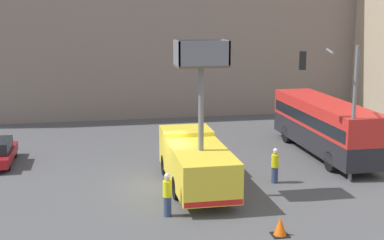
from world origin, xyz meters
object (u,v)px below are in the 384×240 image
Objects in this scene: utility_truck at (196,159)px; road_worker_directing at (275,166)px; city_bus at (325,124)px; traffic_cone_near_truck at (280,227)px; road_worker_near_truck at (167,195)px; traffic_light_pole at (337,93)px.

utility_truck is 4.20× the size of road_worker_directing.
city_bus is 12.56m from traffic_cone_near_truck.
city_bus is 14.28× the size of traffic_cone_near_truck.
road_worker_near_truck is 1.06× the size of road_worker_directing.
traffic_light_pole is 3.62× the size of road_worker_near_truck.
road_worker_near_truck is at bearing -160.30° from traffic_light_pole.
traffic_light_pole is at bearing 50.15° from traffic_cone_near_truck.
traffic_cone_near_truck is (-6.58, -10.59, -1.53)m from city_bus.
utility_truck reaches higher than road_worker_directing.
traffic_cone_near_truck is at bearing -129.85° from traffic_light_pole.
utility_truck is at bearing 122.14° from road_worker_directing.
road_worker_directing is (-2.98, 0.17, -3.59)m from traffic_light_pole.
city_bus is 5.93× the size of road_worker_directing.
road_worker_near_truck is 2.55× the size of traffic_cone_near_truck.
traffic_cone_near_truck is (-1.94, -6.08, -0.53)m from road_worker_directing.
city_bus is 1.55× the size of traffic_light_pole.
road_worker_directing is (-4.64, -4.51, -1.00)m from city_bus.
city_bus is 5.61× the size of road_worker_near_truck.
traffic_light_pole is 9.22× the size of traffic_cone_near_truck.
utility_truck is 3.72m from road_worker_near_truck.
utility_truck is at bearing -28.68° from road_worker_near_truck.
traffic_light_pole reaches higher than road_worker_near_truck.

